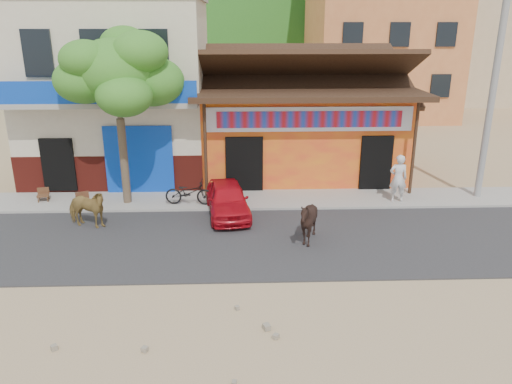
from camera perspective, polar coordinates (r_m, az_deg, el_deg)
ground at (r=12.76m, az=0.95°, el=-10.37°), size 120.00×120.00×0.00m
road at (r=14.98m, az=0.46°, el=-5.62°), size 60.00×5.00×0.04m
sidewalk at (r=18.20m, az=-0.02°, el=-0.92°), size 60.00×2.00×0.12m
dance_club at (r=21.73m, az=4.92°, el=7.07°), size 8.00×6.00×3.60m
cafe_building at (r=21.84m, az=-15.27°, el=11.07°), size 7.00×6.00×7.00m
apartment_front at (r=36.40m, az=13.95°, el=18.03°), size 9.00×9.00×12.00m
apartment_rear at (r=45.14m, az=23.23°, el=15.91°), size 8.00×8.00×10.00m
tree at (r=17.65m, az=-15.25°, el=8.09°), size 3.00×3.00×6.00m
utility_pole at (r=19.36m, az=25.51°, el=10.84°), size 0.24×0.24×8.00m
cow_tan at (r=16.55m, az=-18.83°, el=-1.81°), size 1.63×1.11×1.26m
cow_dark at (r=14.59m, az=5.97°, el=-3.37°), size 1.64×1.59×1.38m
red_car at (r=16.74m, az=-3.28°, el=-0.81°), size 1.72×3.40×1.11m
scooter at (r=17.63m, az=-7.66°, el=-0.04°), size 1.73×0.75×0.88m
pedestrian at (r=18.35m, az=15.94°, el=1.52°), size 0.65×0.45×1.72m
cafe_chair_left at (r=19.39m, az=-23.24°, el=0.26°), size 0.48×0.48×0.85m
cafe_chair_right at (r=18.17m, az=-19.21°, el=-0.24°), size 0.59×0.59×0.97m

